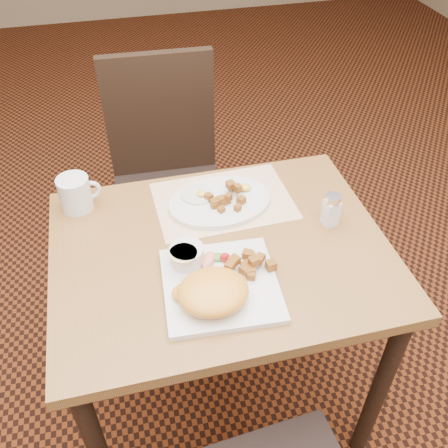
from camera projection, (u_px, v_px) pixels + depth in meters
ground at (222, 393)px, 1.84m from camera, size 8.00×8.00×0.00m
table at (221, 275)px, 1.41m from camera, size 0.90×0.70×0.75m
chair_far at (167, 171)px, 1.96m from camera, size 0.44×0.45×0.97m
placemat at (223, 201)px, 1.49m from camera, size 0.41×0.29×0.00m
plate_square at (221, 285)px, 1.23m from camera, size 0.30×0.30×0.02m
plate_oval at (220, 202)px, 1.47m from camera, size 0.33×0.25×0.02m
hollandaise_mound at (212, 292)px, 1.16m from camera, size 0.18×0.15×0.06m
ramekin at (187, 255)px, 1.26m from camera, size 0.09×0.09×0.05m
garnish_sq at (214, 258)px, 1.27m from camera, size 0.09×0.07×0.03m
fried_egg at (198, 194)px, 1.48m from camera, size 0.10×0.10×0.02m
garnish_ov at (242, 187)px, 1.49m from camera, size 0.07×0.05×0.02m
salt_shaker at (331, 209)px, 1.38m from camera, size 0.05×0.05×0.10m
coffee_mug at (76, 193)px, 1.43m from camera, size 0.12×0.09×0.10m
home_fries_sq at (250, 265)px, 1.25m from camera, size 0.13×0.10×0.04m
home_fries_ov at (226, 198)px, 1.45m from camera, size 0.12×0.11×0.04m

